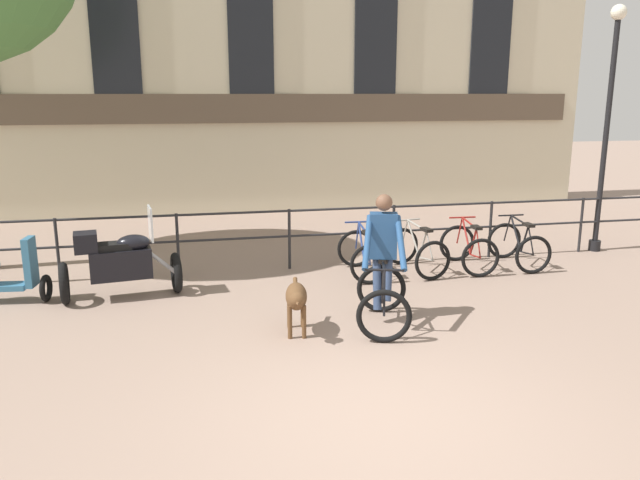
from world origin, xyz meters
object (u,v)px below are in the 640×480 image
(cyclist_with_bike, at_px, (383,267))
(parked_motorcycle, at_px, (120,262))
(dog, at_px, (296,298))
(parked_bicycle_mid_left, at_px, (417,252))
(parked_bicycle_near_lamp, at_px, (363,254))
(street_lamp, at_px, (608,118))
(parked_bicycle_mid_right, at_px, (468,249))
(parked_bicycle_far_end, at_px, (518,246))

(cyclist_with_bike, bearing_deg, parked_motorcycle, 168.66)
(dog, xyz_separation_m, parked_motorcycle, (-2.29, 1.95, 0.08))
(parked_bicycle_mid_left, bearing_deg, parked_bicycle_near_lamp, -9.25)
(parked_bicycle_mid_left, bearing_deg, cyclist_with_bike, 49.87)
(parked_bicycle_near_lamp, xyz_separation_m, street_lamp, (4.85, 0.68, 2.17))
(parked_bicycle_near_lamp, relative_size, parked_bicycle_mid_right, 1.00)
(street_lamp, bearing_deg, parked_bicycle_near_lamp, -172.03)
(dog, relative_size, parked_bicycle_mid_left, 0.83)
(dog, distance_m, parked_bicycle_far_end, 4.96)
(parked_bicycle_far_end, bearing_deg, cyclist_with_bike, 35.69)
(parked_motorcycle, distance_m, parked_bicycle_far_end, 6.68)
(parked_motorcycle, xyz_separation_m, parked_bicycle_far_end, (6.66, 0.40, -0.20))
(parked_motorcycle, bearing_deg, parked_bicycle_far_end, -94.86)
(parked_bicycle_mid_right, bearing_deg, parked_motorcycle, 7.08)
(cyclist_with_bike, distance_m, parked_motorcycle, 3.91)
(parked_bicycle_mid_right, distance_m, parked_bicycle_far_end, 0.95)
(street_lamp, bearing_deg, parked_motorcycle, -172.93)
(parked_bicycle_mid_left, height_order, street_lamp, street_lamp)
(cyclist_with_bike, bearing_deg, parked_bicycle_near_lamp, 96.57)
(cyclist_with_bike, distance_m, street_lamp, 6.20)
(dog, distance_m, street_lamp, 7.36)
(dog, xyz_separation_m, parked_bicycle_near_lamp, (1.53, 2.35, -0.12))
(cyclist_with_bike, relative_size, parked_bicycle_mid_left, 1.41)
(street_lamp, bearing_deg, cyclist_with_bike, -151.23)
(parked_bicycle_mid_right, xyz_separation_m, street_lamp, (2.96, 0.68, 2.17))
(parked_motorcycle, bearing_deg, parked_bicycle_near_lamp, -92.36)
(parked_bicycle_near_lamp, distance_m, street_lamp, 5.36)
(parked_bicycle_mid_left, bearing_deg, dog, 34.16)
(dog, xyz_separation_m, street_lamp, (6.39, 3.03, 2.05))
(parked_bicycle_mid_right, distance_m, street_lamp, 3.74)
(cyclist_with_bike, height_order, parked_motorcycle, cyclist_with_bike)
(parked_bicycle_far_end, bearing_deg, parked_bicycle_mid_left, 1.36)
(cyclist_with_bike, bearing_deg, parked_bicycle_mid_right, 60.01)
(parked_motorcycle, xyz_separation_m, parked_bicycle_mid_left, (4.77, 0.40, -0.20))
(parked_motorcycle, xyz_separation_m, parked_bicycle_near_lamp, (3.83, 0.40, -0.20))
(parked_bicycle_mid_left, bearing_deg, parked_bicycle_far_end, 170.74)
(dog, bearing_deg, parked_bicycle_near_lamp, 64.85)
(parked_bicycle_near_lamp, xyz_separation_m, parked_bicycle_far_end, (2.84, -0.00, 0.00))
(parked_bicycle_mid_right, relative_size, street_lamp, 0.25)
(parked_motorcycle, distance_m, parked_bicycle_near_lamp, 3.85)
(parked_bicycle_mid_left, xyz_separation_m, street_lamp, (3.91, 0.68, 2.17))
(cyclist_with_bike, height_order, street_lamp, street_lamp)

